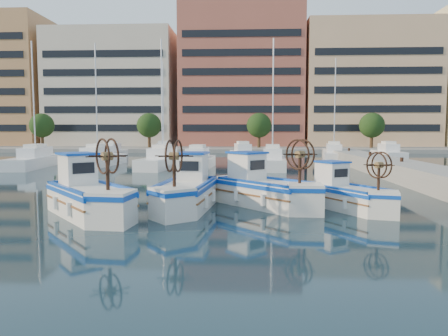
{
  "coord_description": "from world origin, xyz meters",
  "views": [
    {
      "loc": [
        1.9,
        -17.6,
        3.46
      ],
      "look_at": [
        0.77,
        4.71,
        1.5
      ],
      "focal_mm": 35.0,
      "sensor_mm": 36.0,
      "label": 1
    }
  ],
  "objects_px": {
    "fishing_boat_b": "(187,190)",
    "fishing_boat_d": "(346,193)",
    "fishing_boat_a": "(88,194)",
    "fishing_boat_c": "(264,188)"
  },
  "relations": [
    {
      "from": "fishing_boat_b",
      "to": "fishing_boat_d",
      "type": "bearing_deg",
      "value": 7.55
    },
    {
      "from": "fishing_boat_a",
      "to": "fishing_boat_d",
      "type": "distance_m",
      "value": 10.92
    },
    {
      "from": "fishing_boat_b",
      "to": "fishing_boat_a",
      "type": "bearing_deg",
      "value": -150.02
    },
    {
      "from": "fishing_boat_c",
      "to": "fishing_boat_d",
      "type": "xyz_separation_m",
      "value": [
        3.57,
        -0.56,
        -0.14
      ]
    },
    {
      "from": "fishing_boat_c",
      "to": "fishing_boat_a",
      "type": "bearing_deg",
      "value": 157.61
    },
    {
      "from": "fishing_boat_b",
      "to": "fishing_boat_d",
      "type": "height_order",
      "value": "fishing_boat_b"
    },
    {
      "from": "fishing_boat_a",
      "to": "fishing_boat_d",
      "type": "bearing_deg",
      "value": -28.82
    },
    {
      "from": "fishing_boat_b",
      "to": "fishing_boat_c",
      "type": "height_order",
      "value": "fishing_boat_c"
    },
    {
      "from": "fishing_boat_b",
      "to": "fishing_boat_d",
      "type": "relative_size",
      "value": 1.18
    },
    {
      "from": "fishing_boat_a",
      "to": "fishing_boat_c",
      "type": "bearing_deg",
      "value": -19.78
    }
  ]
}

